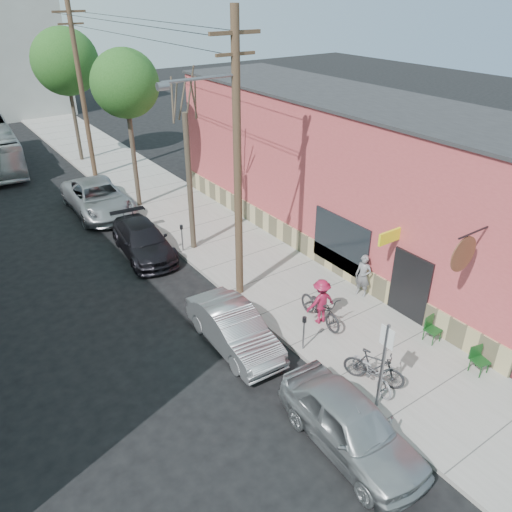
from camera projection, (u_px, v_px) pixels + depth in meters
ground at (240, 373)px, 15.49m from camera, size 120.00×120.00×0.00m
sidewalk at (191, 219)px, 25.51m from camera, size 4.50×58.00×0.15m
cafe_building at (346, 173)px, 22.03m from camera, size 6.60×20.20×6.61m
sign_post at (384, 359)px, 13.31m from camera, size 0.07×0.45×2.80m
parking_meter_near at (304, 328)px, 15.91m from camera, size 0.14×0.14×1.24m
parking_meter_far at (182, 234)px, 21.93m from camera, size 0.14×0.14×1.24m
utility_pole_near at (236, 160)px, 16.78m from camera, size 3.57×0.28×10.00m
utility_pole_far at (81, 89)px, 28.66m from camera, size 1.80×0.28×10.00m
tree_bare at (190, 184)px, 21.18m from camera, size 0.24×0.24×6.02m
tree_leafy_mid at (125, 84)px, 24.00m from camera, size 3.29×3.29×7.92m
tree_leafy_far at (65, 62)px, 30.97m from camera, size 4.10×4.10×8.31m
patio_chair_a at (433, 330)px, 16.46m from camera, size 0.53×0.53×0.88m
patio_chair_b at (480, 361)px, 15.11m from camera, size 0.61×0.61×0.88m
patron_grey at (363, 276)px, 18.73m from camera, size 0.57×0.71×1.69m
cyclist at (321, 301)px, 17.23m from camera, size 1.15×0.74×1.68m
cyclist_bike at (320, 308)px, 17.36m from camera, size 0.89×2.19×1.13m
parked_bike_a at (374, 368)px, 14.66m from camera, size 1.31×1.89×1.11m
parked_bike_b at (372, 372)px, 14.62m from camera, size 0.89×1.87×0.94m
car_0 at (351, 425)px, 12.69m from camera, size 2.03×4.55×1.52m
car_1 at (234, 329)px, 16.34m from camera, size 1.66×4.31×1.40m
car_2 at (143, 240)px, 22.01m from camera, size 2.40×4.90×1.37m
car_3 at (98, 198)px, 26.08m from camera, size 2.84×5.83×1.60m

